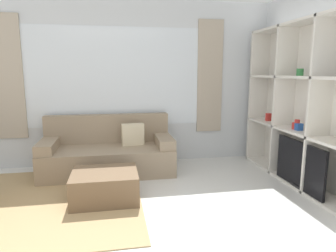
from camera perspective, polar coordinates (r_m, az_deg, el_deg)
wall_back at (r=5.06m, az=-10.05°, el=8.11°), size 6.45×0.11×2.70m
wall_right at (r=4.48m, az=26.90°, el=6.82°), size 0.07×4.12×2.70m
area_rug at (r=3.98m, az=-23.05°, el=-13.16°), size 2.36×2.31×0.01m
shelving_unit at (r=4.44m, az=24.40°, el=3.10°), size 0.35×2.42×2.20m
couch_main at (r=4.75m, az=-11.23°, el=-5.03°), size 1.96×0.89×0.86m
ottoman at (r=3.76m, az=-11.91°, el=-11.10°), size 0.78×0.66×0.36m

